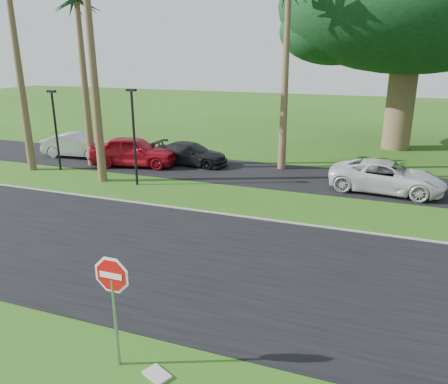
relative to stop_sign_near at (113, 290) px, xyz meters
name	(u,v)px	position (x,y,z in m)	size (l,w,h in m)	color
ground	(165,290)	(-0.50, 3.00, -1.77)	(120.00, 120.00, 0.00)	#284F13
road	(194,259)	(-0.50, 5.00, -1.76)	(120.00, 8.00, 0.02)	black
parking_strip	(275,175)	(-0.50, 15.50, -1.76)	(120.00, 5.00, 0.02)	black
curb	(236,216)	(-0.50, 9.05, -1.74)	(120.00, 0.12, 0.06)	gray
stop_sign_near	(113,290)	(0.00, 0.00, 0.00)	(1.05, 0.07, 2.62)	gray
palm_left_mid	(77,3)	(-11.00, 14.00, 6.90)	(5.00, 5.00, 10.00)	brown
canopy_tree	(412,6)	(5.50, 25.00, 7.17)	(16.50, 16.50, 13.12)	brown
streetlight_left	(55,125)	(-12.00, 12.50, 0.72)	(0.45, 0.25, 4.34)	black
streetlight_right	(134,131)	(-6.50, 11.50, 0.88)	(0.45, 0.25, 4.64)	black
car_silver	(78,146)	(-13.00, 15.40, -1.05)	(1.54, 4.42, 1.46)	#ACAFB3
car_red	(134,151)	(-8.59, 14.72, -0.93)	(1.99, 4.94, 1.68)	#A60D1C
car_dark	(191,154)	(-5.66, 16.09, -1.14)	(1.78, 4.37, 1.27)	black
car_minivan	(387,177)	(5.05, 14.53, -1.06)	(2.38, 5.15, 1.43)	silver
utility_slab	(157,375)	(0.92, -0.04, -1.74)	(0.55, 0.35, 0.06)	#9F9F97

